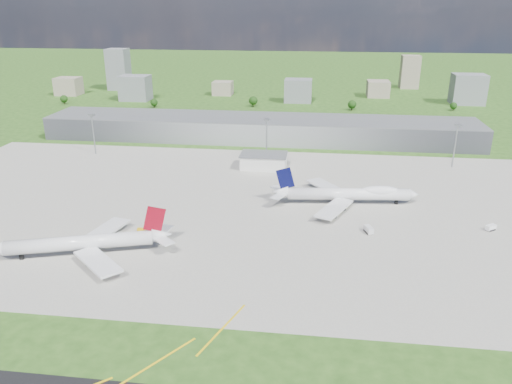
# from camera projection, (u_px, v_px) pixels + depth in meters

# --- Properties ---
(ground) EXTENTS (1400.00, 1400.00, 0.00)m
(ground) POSITION_uv_depth(u_px,v_px,m) (257.00, 145.00, 340.09)
(ground) COLOR #274A17
(ground) RESTS_ON ground
(apron) EXTENTS (360.00, 190.00, 0.08)m
(apron) POSITION_uv_depth(u_px,v_px,m) (250.00, 207.00, 236.92)
(apron) COLOR gray
(apron) RESTS_ON ground
(terminal) EXTENTS (300.00, 42.00, 15.00)m
(terminal) POSITION_uv_depth(u_px,v_px,m) (260.00, 129.00, 351.33)
(terminal) COLOR gray
(terminal) RESTS_ON ground
(ops_building) EXTENTS (26.00, 16.00, 8.00)m
(ops_building) POSITION_uv_depth(u_px,v_px,m) (264.00, 161.00, 291.14)
(ops_building) COLOR silver
(ops_building) RESTS_ON ground
(mast_west) EXTENTS (3.50, 2.00, 25.90)m
(mast_west) POSITION_uv_depth(u_px,v_px,m) (93.00, 127.00, 313.09)
(mast_west) COLOR gray
(mast_west) RESTS_ON ground
(mast_center) EXTENTS (3.50, 2.00, 25.90)m
(mast_center) POSITION_uv_depth(u_px,v_px,m) (267.00, 132.00, 300.17)
(mast_center) COLOR gray
(mast_center) RESTS_ON ground
(mast_east) EXTENTS (3.50, 2.00, 25.90)m
(mast_east) POSITION_uv_depth(u_px,v_px,m) (456.00, 138.00, 287.24)
(mast_east) COLOR gray
(mast_east) RESTS_ON ground
(airliner_red_twin) EXTENTS (65.10, 49.61, 18.29)m
(airliner_red_twin) POSITION_uv_depth(u_px,v_px,m) (87.00, 243.00, 190.53)
(airliner_red_twin) COLOR white
(airliner_red_twin) RESTS_ON ground
(airliner_blue_quad) EXTENTS (70.06, 54.68, 18.29)m
(airliner_blue_quad) POSITION_uv_depth(u_px,v_px,m) (348.00, 194.00, 238.45)
(airliner_blue_quad) COLOR white
(airliner_blue_quad) RESTS_ON ground
(tug_yellow) EXTENTS (3.36, 2.24, 1.61)m
(tug_yellow) POSITION_uv_depth(u_px,v_px,m) (141.00, 230.00, 210.51)
(tug_yellow) COLOR #E0AA0D
(tug_yellow) RESTS_ON ground
(van_white_near) EXTENTS (4.13, 6.08, 2.81)m
(van_white_near) POSITION_uv_depth(u_px,v_px,m) (369.00, 230.00, 209.55)
(van_white_near) COLOR silver
(van_white_near) RESTS_ON ground
(van_white_far) EXTENTS (5.12, 4.54, 2.45)m
(van_white_far) POSITION_uv_depth(u_px,v_px,m) (491.00, 228.00, 211.82)
(van_white_far) COLOR white
(van_white_far) RESTS_ON ground
(bldg_far_w) EXTENTS (24.00, 20.00, 18.00)m
(bldg_far_w) POSITION_uv_depth(u_px,v_px,m) (68.00, 86.00, 520.35)
(bldg_far_w) COLOR gray
(bldg_far_w) RESTS_ON ground
(bldg_w) EXTENTS (28.00, 22.00, 24.00)m
(bldg_w) POSITION_uv_depth(u_px,v_px,m) (135.00, 88.00, 491.34)
(bldg_w) COLOR slate
(bldg_w) RESTS_ON ground
(bldg_cw) EXTENTS (20.00, 18.00, 14.00)m
(bldg_cw) POSITION_uv_depth(u_px,v_px,m) (223.00, 88.00, 520.80)
(bldg_cw) COLOR gray
(bldg_cw) RESTS_ON ground
(bldg_c) EXTENTS (26.00, 20.00, 22.00)m
(bldg_c) POSITION_uv_depth(u_px,v_px,m) (298.00, 91.00, 482.16)
(bldg_c) COLOR slate
(bldg_c) RESTS_ON ground
(bldg_ce) EXTENTS (22.00, 24.00, 16.00)m
(bldg_ce) POSITION_uv_depth(u_px,v_px,m) (378.00, 89.00, 510.92)
(bldg_ce) COLOR gray
(bldg_ce) RESTS_ON ground
(bldg_e) EXTENTS (30.00, 22.00, 28.00)m
(bldg_e) POSITION_uv_depth(u_px,v_px,m) (468.00, 89.00, 471.57)
(bldg_e) COLOR slate
(bldg_e) RESTS_ON ground
(bldg_tall_w) EXTENTS (22.00, 20.00, 44.00)m
(bldg_tall_w) POSITION_uv_depth(u_px,v_px,m) (119.00, 69.00, 548.10)
(bldg_tall_w) COLOR slate
(bldg_tall_w) RESTS_ON ground
(bldg_tall_e) EXTENTS (20.00, 18.00, 36.00)m
(bldg_tall_e) POSITION_uv_depth(u_px,v_px,m) (410.00, 72.00, 558.28)
(bldg_tall_e) COLOR gray
(bldg_tall_e) RESTS_ON ground
(tree_far_w) EXTENTS (7.20, 7.20, 8.80)m
(tree_far_w) POSITION_uv_depth(u_px,v_px,m) (64.00, 99.00, 473.00)
(tree_far_w) COLOR #382314
(tree_far_w) RESTS_ON ground
(tree_w) EXTENTS (6.75, 6.75, 8.25)m
(tree_w) POSITION_uv_depth(u_px,v_px,m) (154.00, 102.00, 457.91)
(tree_w) COLOR #382314
(tree_w) RESTS_ON ground
(tree_c) EXTENTS (8.10, 8.10, 9.90)m
(tree_c) POSITION_uv_depth(u_px,v_px,m) (253.00, 101.00, 460.89)
(tree_c) COLOR #382314
(tree_c) RESTS_ON ground
(tree_e) EXTENTS (7.65, 7.65, 9.35)m
(tree_e) POSITION_uv_depth(u_px,v_px,m) (352.00, 104.00, 445.79)
(tree_e) COLOR #382314
(tree_e) RESTS_ON ground
(tree_far_e) EXTENTS (6.30, 6.30, 7.70)m
(tree_far_e) POSITION_uv_depth(u_px,v_px,m) (454.00, 106.00, 444.84)
(tree_far_e) COLOR #382314
(tree_far_e) RESTS_ON ground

